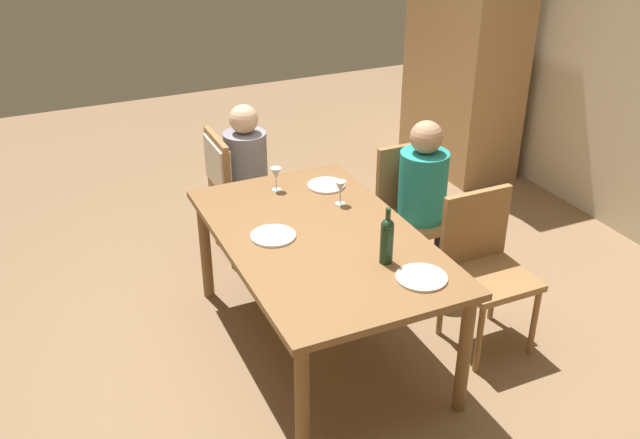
{
  "coord_description": "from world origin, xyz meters",
  "views": [
    {
      "loc": [
        3.1,
        -1.41,
        2.67
      ],
      "look_at": [
        0.0,
        0.0,
        0.85
      ],
      "focal_mm": 40.05,
      "sensor_mm": 36.0,
      "label": 1
    }
  ],
  "objects_px": {
    "person_man_bearded": "(250,169)",
    "chair_far_left": "(414,205)",
    "armoire_cabinet": "(466,46)",
    "wine_glass_centre": "(340,188)",
    "dinner_plate_guest_left": "(326,185)",
    "chair_far_right": "(484,260)",
    "wine_glass_near_left": "(276,174)",
    "wine_bottle_tall_green": "(387,239)",
    "person_woman_host": "(424,194)",
    "dinner_plate_host": "(273,236)",
    "dining_table": "(320,248)",
    "chair_left_end": "(230,179)",
    "dinner_plate_guest_right": "(422,278)"
  },
  "relations": [
    {
      "from": "armoire_cabinet",
      "to": "chair_left_end",
      "type": "height_order",
      "value": "armoire_cabinet"
    },
    {
      "from": "person_man_bearded",
      "to": "wine_glass_centre",
      "type": "height_order",
      "value": "person_man_bearded"
    },
    {
      "from": "chair_far_right",
      "to": "armoire_cabinet",
      "type": "bearing_deg",
      "value": -121.29
    },
    {
      "from": "dining_table",
      "to": "dinner_plate_host",
      "type": "height_order",
      "value": "dinner_plate_host"
    },
    {
      "from": "person_man_bearded",
      "to": "dinner_plate_guest_left",
      "type": "xyz_separation_m",
      "value": [
        0.68,
        0.27,
        0.11
      ]
    },
    {
      "from": "dining_table",
      "to": "person_man_bearded",
      "type": "bearing_deg",
      "value": 178.81
    },
    {
      "from": "wine_glass_near_left",
      "to": "dinner_plate_host",
      "type": "xyz_separation_m",
      "value": [
        0.54,
        -0.23,
        -0.1
      ]
    },
    {
      "from": "wine_glass_centre",
      "to": "dining_table",
      "type": "bearing_deg",
      "value": -41.8
    },
    {
      "from": "chair_left_end",
      "to": "wine_glass_centre",
      "type": "height_order",
      "value": "chair_left_end"
    },
    {
      "from": "armoire_cabinet",
      "to": "wine_glass_centre",
      "type": "relative_size",
      "value": 14.63
    },
    {
      "from": "chair_far_left",
      "to": "dinner_plate_host",
      "type": "xyz_separation_m",
      "value": [
        0.38,
        -1.14,
        0.22
      ]
    },
    {
      "from": "chair_far_left",
      "to": "person_man_bearded",
      "type": "xyz_separation_m",
      "value": [
        -0.76,
        -0.87,
        0.11
      ]
    },
    {
      "from": "chair_far_right",
      "to": "wine_glass_near_left",
      "type": "relative_size",
      "value": 6.17
    },
    {
      "from": "dinner_plate_guest_left",
      "to": "dinner_plate_host",
      "type": "bearing_deg",
      "value": -49.14
    },
    {
      "from": "person_man_bearded",
      "to": "dinner_plate_guest_left",
      "type": "bearing_deg",
      "value": 21.59
    },
    {
      "from": "person_woman_host",
      "to": "dinner_plate_host",
      "type": "height_order",
      "value": "person_woman_host"
    },
    {
      "from": "chair_far_right",
      "to": "person_man_bearded",
      "type": "xyz_separation_m",
      "value": [
        -1.53,
        -0.87,
        0.11
      ]
    },
    {
      "from": "chair_left_end",
      "to": "dinner_plate_guest_right",
      "type": "xyz_separation_m",
      "value": [
        1.84,
        0.4,
        0.16
      ]
    },
    {
      "from": "armoire_cabinet",
      "to": "wine_bottle_tall_green",
      "type": "distance_m",
      "value": 3.14
    },
    {
      "from": "chair_far_left",
      "to": "chair_far_right",
      "type": "height_order",
      "value": "same"
    },
    {
      "from": "chair_far_right",
      "to": "dinner_plate_guest_right",
      "type": "relative_size",
      "value": 3.58
    },
    {
      "from": "person_man_bearded",
      "to": "dinner_plate_guest_right",
      "type": "distance_m",
      "value": 1.86
    },
    {
      "from": "chair_left_end",
      "to": "dinner_plate_guest_right",
      "type": "relative_size",
      "value": 3.58
    },
    {
      "from": "dinner_plate_guest_right",
      "to": "chair_left_end",
      "type": "bearing_deg",
      "value": -167.71
    },
    {
      "from": "dinner_plate_host",
      "to": "dinner_plate_guest_left",
      "type": "distance_m",
      "value": 0.71
    },
    {
      "from": "chair_left_end",
      "to": "wine_glass_centre",
      "type": "distance_m",
      "value": 1.05
    },
    {
      "from": "person_woman_host",
      "to": "person_man_bearded",
      "type": "bearing_deg",
      "value": -45.15
    },
    {
      "from": "chair_far_right",
      "to": "dinner_plate_host",
      "type": "distance_m",
      "value": 1.22
    },
    {
      "from": "chair_far_left",
      "to": "wine_glass_near_left",
      "type": "distance_m",
      "value": 0.97
    },
    {
      "from": "wine_bottle_tall_green",
      "to": "person_woman_host",
      "type": "bearing_deg",
      "value": 136.76
    },
    {
      "from": "armoire_cabinet",
      "to": "dinner_plate_host",
      "type": "distance_m",
      "value": 3.14
    },
    {
      "from": "armoire_cabinet",
      "to": "wine_bottle_tall_green",
      "type": "xyz_separation_m",
      "value": [
        2.35,
        -2.07,
        -0.21
      ]
    },
    {
      "from": "chair_far_left",
      "to": "dinner_plate_host",
      "type": "height_order",
      "value": "chair_far_left"
    },
    {
      "from": "wine_glass_near_left",
      "to": "chair_far_right",
      "type": "bearing_deg",
      "value": 44.14
    },
    {
      "from": "wine_bottle_tall_green",
      "to": "person_man_bearded",
      "type": "bearing_deg",
      "value": -174.1
    },
    {
      "from": "person_woman_host",
      "to": "dinner_plate_host",
      "type": "relative_size",
      "value": 4.61
    },
    {
      "from": "wine_glass_near_left",
      "to": "dinner_plate_host",
      "type": "bearing_deg",
      "value": -23.12
    },
    {
      "from": "chair_far_left",
      "to": "wine_glass_near_left",
      "type": "bearing_deg",
      "value": -10.17
    },
    {
      "from": "dining_table",
      "to": "wine_glass_near_left",
      "type": "height_order",
      "value": "wine_glass_near_left"
    },
    {
      "from": "person_man_bearded",
      "to": "chair_far_left",
      "type": "bearing_deg",
      "value": 48.8
    },
    {
      "from": "person_woman_host",
      "to": "dinner_plate_host",
      "type": "bearing_deg",
      "value": 13.21
    },
    {
      "from": "person_woman_host",
      "to": "chair_far_left",
      "type": "bearing_deg",
      "value": -90.0
    },
    {
      "from": "dining_table",
      "to": "chair_left_end",
      "type": "relative_size",
      "value": 1.86
    },
    {
      "from": "chair_left_end",
      "to": "dining_table",
      "type": "bearing_deg",
      "value": 5.72
    },
    {
      "from": "chair_left_end",
      "to": "dinner_plate_guest_right",
      "type": "height_order",
      "value": "chair_left_end"
    },
    {
      "from": "wine_glass_centre",
      "to": "chair_far_right",
      "type": "bearing_deg",
      "value": 46.44
    },
    {
      "from": "chair_far_right",
      "to": "wine_glass_near_left",
      "type": "distance_m",
      "value": 1.34
    },
    {
      "from": "armoire_cabinet",
      "to": "person_woman_host",
      "type": "bearing_deg",
      "value": -40.63
    },
    {
      "from": "chair_far_left",
      "to": "dinner_plate_guest_right",
      "type": "height_order",
      "value": "chair_far_left"
    },
    {
      "from": "person_man_bearded",
      "to": "wine_bottle_tall_green",
      "type": "distance_m",
      "value": 1.65
    }
  ]
}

